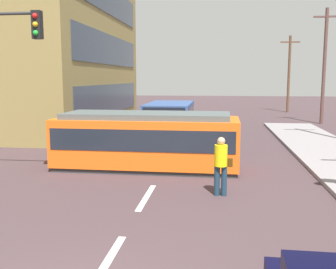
{
  "coord_description": "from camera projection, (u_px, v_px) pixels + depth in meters",
  "views": [
    {
      "loc": [
        1.93,
        -4.46,
        3.29
      ],
      "look_at": [
        0.18,
        9.42,
        1.29
      ],
      "focal_mm": 42.22,
      "sensor_mm": 36.0,
      "label": 1
    }
  ],
  "objects": [
    {
      "name": "ground_plane",
      "position": [
        165.0,
        166.0,
        14.91
      ],
      "size": [
        120.0,
        120.0,
        0.0
      ],
      "primitive_type": "plane",
      "color": "#443337"
    },
    {
      "name": "lane_stripe_1",
      "position": [
        106.0,
        264.0,
        7.05
      ],
      "size": [
        0.16,
        2.4,
        0.01
      ],
      "primitive_type": "cube",
      "color": "silver",
      "rests_on": "ground"
    },
    {
      "name": "lane_stripe_2",
      "position": [
        146.0,
        197.0,
        10.98
      ],
      "size": [
        0.16,
        2.4,
        0.01
      ],
      "primitive_type": "cube",
      "color": "silver",
      "rests_on": "ground"
    },
    {
      "name": "lane_stripe_3",
      "position": [
        180.0,
        142.0,
        20.47
      ],
      "size": [
        0.16,
        2.4,
        0.01
      ],
      "primitive_type": "cube",
      "color": "silver",
      "rests_on": "ground"
    },
    {
      "name": "lane_stripe_4",
      "position": [
        188.0,
        128.0,
        26.37
      ],
      "size": [
        0.16,
        2.4,
        0.01
      ],
      "primitive_type": "cube",
      "color": "silver",
      "rests_on": "ground"
    },
    {
      "name": "streetcar_tram",
      "position": [
        147.0,
        139.0,
        14.51
      ],
      "size": [
        6.68,
        2.63,
        2.04
      ],
      "color": "orange",
      "rests_on": "ground"
    },
    {
      "name": "city_bus",
      "position": [
        170.0,
        117.0,
        23.06
      ],
      "size": [
        2.55,
        5.15,
        1.86
      ],
      "color": "#34528B",
      "rests_on": "ground"
    },
    {
      "name": "pedestrian_crossing",
      "position": [
        221.0,
        163.0,
        11.03
      ],
      "size": [
        0.51,
        0.36,
        1.67
      ],
      "color": "#1C3548",
      "rests_on": "ground"
    },
    {
      "name": "utility_pole_far",
      "position": [
        324.0,
        64.0,
        28.07
      ],
      "size": [
        1.8,
        0.24,
        8.15
      ],
      "color": "brown",
      "rests_on": "ground"
    },
    {
      "name": "utility_pole_distant",
      "position": [
        289.0,
        73.0,
        37.89
      ],
      "size": [
        1.8,
        0.24,
        7.28
      ],
      "color": "brown",
      "rests_on": "ground"
    }
  ]
}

